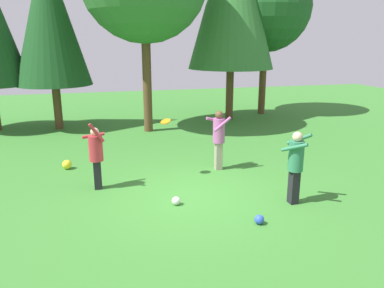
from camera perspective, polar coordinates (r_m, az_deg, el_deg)
ground_plane at (r=9.11m, az=-0.25°, el=-7.89°), size 40.00×40.00×0.00m
person_thrower at (r=9.55m, az=-14.32°, el=-1.33°), size 0.55×0.56×1.73m
person_catcher at (r=10.69m, az=4.08°, el=1.36°), size 0.64×0.57×1.72m
person_bystander at (r=8.71m, az=15.42°, el=-2.57°), size 0.74×0.74×1.68m
frisbee at (r=9.91m, az=-4.02°, el=3.42°), size 0.37×0.37×0.11m
ball_yellow at (r=11.50m, az=-18.40°, el=-2.97°), size 0.27×0.27×0.27m
ball_white at (r=8.63m, az=-2.42°, el=-8.59°), size 0.19×0.19×0.19m
ball_blue at (r=7.90m, az=10.15°, el=-11.19°), size 0.20×0.20×0.20m
tree_far_right at (r=19.42m, az=11.17°, el=19.70°), size 4.28×4.28×7.32m
tree_left at (r=16.60m, az=-20.83°, el=17.52°), size 3.01×3.01×7.20m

